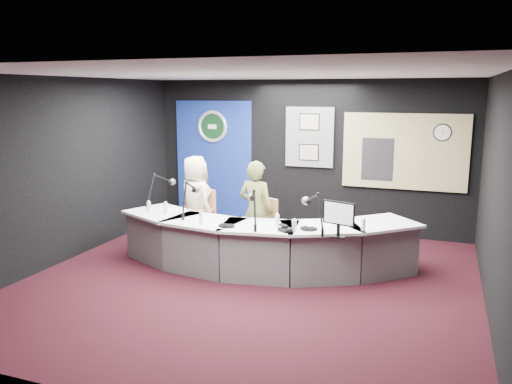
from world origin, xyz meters
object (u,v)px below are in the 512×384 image
(armchair_left, at_px, (196,216))
(person_woman, at_px, (256,211))
(armchair_right, at_px, (256,233))
(person_man, at_px, (196,201))
(broadcast_desk, at_px, (260,244))

(armchair_left, bearing_deg, person_woman, 7.18)
(armchair_left, distance_m, armchair_right, 1.26)
(armchair_right, distance_m, person_man, 1.31)
(armchair_right, relative_size, person_woman, 0.55)
(armchair_left, distance_m, person_man, 0.25)
(broadcast_desk, relative_size, person_woman, 2.89)
(broadcast_desk, xyz_separation_m, armchair_left, (-1.41, 0.73, 0.14))
(armchair_left, relative_size, person_woman, 0.66)
(broadcast_desk, height_order, person_woman, person_woman)
(armchair_right, bearing_deg, armchair_left, -171.17)
(armchair_right, xyz_separation_m, person_woman, (0.00, 0.00, 0.35))
(armchair_right, bearing_deg, person_woman, 25.09)
(armchair_right, bearing_deg, broadcast_desk, -37.41)
(person_woman, bearing_deg, broadcast_desk, 126.17)
(armchair_left, height_order, armchair_right, armchair_left)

